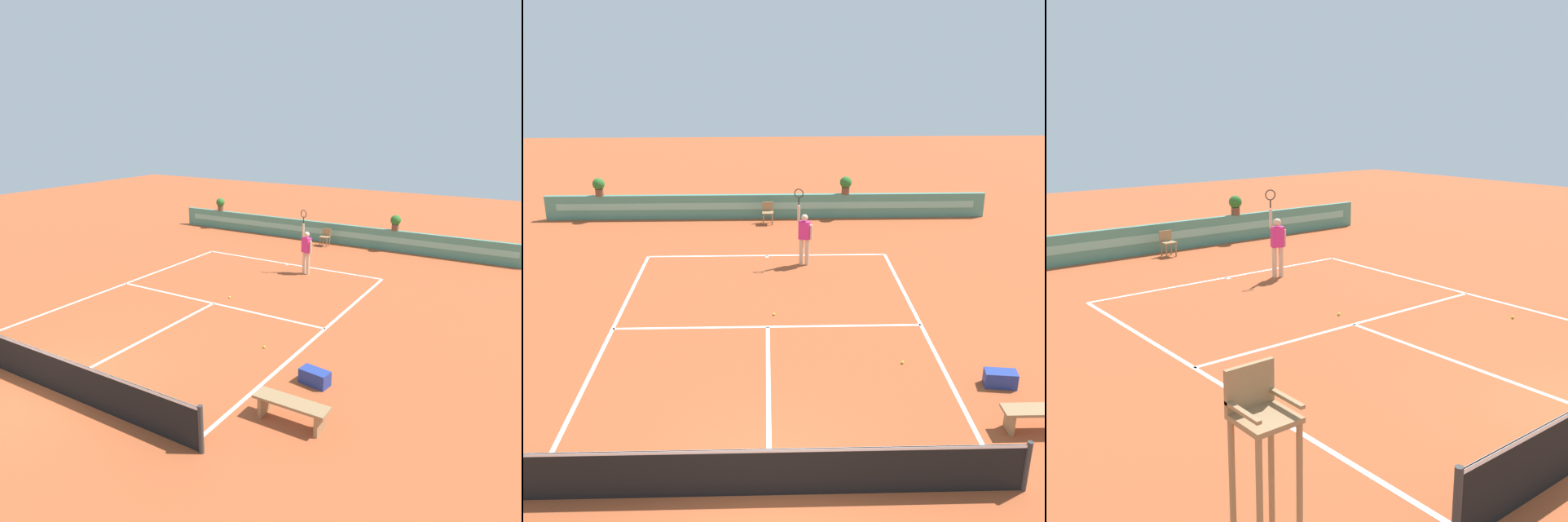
{
  "view_description": "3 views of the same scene",
  "coord_description": "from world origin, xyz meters",
  "views": [
    {
      "loc": [
        9.37,
        -6.15,
        6.0
      ],
      "look_at": [
        0.5,
        8.7,
        1.0
      ],
      "focal_mm": 33.8,
      "sensor_mm": 36.0,
      "label": 1
    },
    {
      "loc": [
        -0.0,
        -8.76,
        7.63
      ],
      "look_at": [
        0.5,
        8.7,
        1.0
      ],
      "focal_mm": 43.63,
      "sensor_mm": 36.0,
      "label": 2
    },
    {
      "loc": [
        -9.58,
        -3.83,
        4.69
      ],
      "look_at": [
        0.5,
        8.7,
        1.0
      ],
      "focal_mm": 44.33,
      "sensor_mm": 36.0,
      "label": 3
    }
  ],
  "objects": [
    {
      "name": "tennis_player",
      "position": [
        1.23,
        11.01,
        1.05
      ],
      "size": [
        0.6,
        0.32,
        2.58
      ],
      "color": "beige",
      "rests_on": "ground"
    },
    {
      "name": "potted_plant_right",
      "position": [
        3.24,
        16.39,
        1.41
      ],
      "size": [
        0.48,
        0.48,
        0.72
      ],
      "color": "brown",
      "rests_on": "back_wall_barrier"
    },
    {
      "name": "ball_kid_chair",
      "position": [
        0.05,
        15.66,
        0.48
      ],
      "size": [
        0.44,
        0.44,
        0.85
      ],
      "color": "#99754C",
      "rests_on": "ground"
    },
    {
      "name": "potted_plant_far_left",
      "position": [
        -6.77,
        16.39,
        1.41
      ],
      "size": [
        0.48,
        0.48,
        0.72
      ],
      "color": "brown",
      "rests_on": "back_wall_barrier"
    },
    {
      "name": "back_wall_barrier",
      "position": [
        0.0,
        16.39,
        0.5
      ],
      "size": [
        18.0,
        0.21,
        1.0
      ],
      "color": "#4C8E7A",
      "rests_on": "ground"
    },
    {
      "name": "net",
      "position": [
        0.0,
        0.0,
        0.51
      ],
      "size": [
        8.92,
        0.1,
        1.0
      ],
      "color": "#333333",
      "rests_on": "ground"
    },
    {
      "name": "tennis_ball_near_baseline",
      "position": [
        3.2,
        4.37,
        0.03
      ],
      "size": [
        0.07,
        0.07,
        0.07
      ],
      "primitive_type": "sphere",
      "color": "#CCE033",
      "rests_on": "ground"
    },
    {
      "name": "court_lines",
      "position": [
        0.0,
        6.72,
        0.0
      ],
      "size": [
        8.32,
        11.94,
        0.01
      ],
      "color": "white",
      "rests_on": "ground"
    },
    {
      "name": "tennis_ball_mid_court",
      "position": [
        0.18,
        7.11,
        0.03
      ],
      "size": [
        0.07,
        0.07,
        0.07
      ],
      "primitive_type": "sphere",
      "color": "#CCE033",
      "rests_on": "ground"
    },
    {
      "name": "ground_plane",
      "position": [
        0.0,
        6.0,
        0.0
      ],
      "size": [
        60.0,
        60.0,
        0.0
      ],
      "primitive_type": "plane",
      "color": "#A84C28"
    },
    {
      "name": "bench_courtside",
      "position": [
        5.41,
        1.69,
        0.38
      ],
      "size": [
        1.6,
        0.44,
        0.51
      ],
      "color": "#99754C",
      "rests_on": "ground"
    },
    {
      "name": "gear_bag",
      "position": [
        5.17,
        3.35,
        0.18
      ],
      "size": [
        0.74,
        0.46,
        0.36
      ],
      "primitive_type": "cube",
      "rotation": [
        0.0,
        0.0,
        -0.14
      ],
      "color": "navy",
      "rests_on": "ground"
    }
  ]
}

